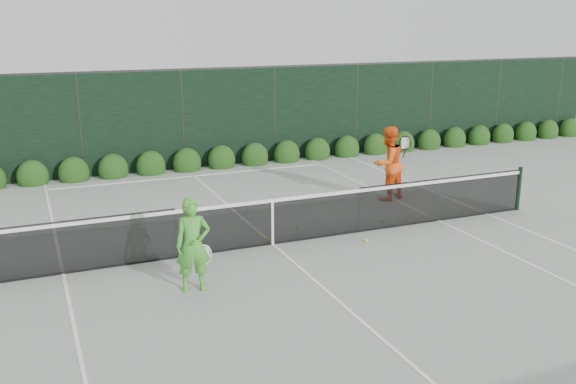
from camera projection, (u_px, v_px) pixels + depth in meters
name	position (u px, v px, depth m)	size (l,w,h in m)	color
ground	(273.00, 244.00, 13.24)	(80.00, 80.00, 0.00)	gray
tennis_net	(271.00, 220.00, 13.09)	(12.90, 0.10, 1.07)	black
player_woman	(193.00, 245.00, 10.84)	(0.68, 0.48, 1.64)	green
player_man	(388.00, 163.00, 16.29)	(1.09, 0.95, 1.89)	#FF5C15
court_lines	(273.00, 244.00, 13.24)	(11.03, 23.83, 0.01)	white
windscreen_fence	(333.00, 209.00, 10.43)	(32.00, 21.07, 3.06)	black
hedge_row	(187.00, 163.00, 19.54)	(31.66, 0.65, 0.94)	#0F340E
tennis_balls	(315.00, 232.00, 13.89)	(3.03, 1.46, 0.07)	#D2F737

